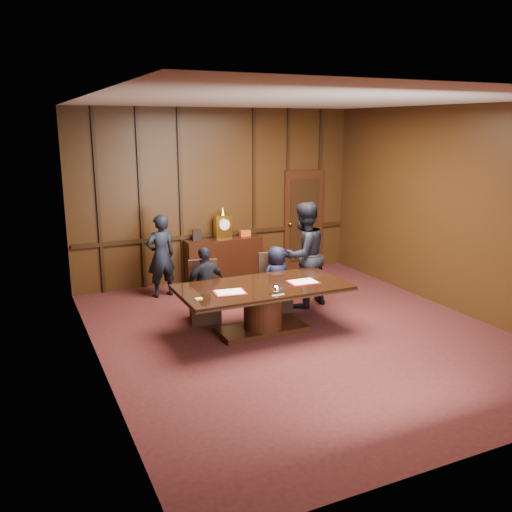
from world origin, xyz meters
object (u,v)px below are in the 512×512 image
Objects in this scene: conference_table at (263,301)px; signatory_left at (206,285)px; sideboard at (223,258)px; signatory_right at (277,279)px; witness_left at (161,256)px; witness_right at (304,255)px.

signatory_left is at bearing 129.09° from conference_table.
sideboard is 2.14m from signatory_right.
conference_table is 1.67× the size of witness_left.
witness_right reaches higher than conference_table.
sideboard is 2.98m from conference_table.
sideboard is 1.39× the size of signatory_right.
witness_left is at bearing -90.01° from signatory_left.
conference_table is 1.53m from witness_right.
sideboard is 1.54m from witness_left.
signatory_left is at bearing -5.13° from signatory_right.
sideboard is at bearing -91.00° from signatory_right.
conference_table is at bearing 45.77° from signatory_right.
witness_left is 2.68m from witness_right.
witness_left is (-0.94, 2.45, 0.27)m from conference_table.
sideboard reaches higher than signatory_right.
signatory_left is 1.09× the size of signatory_right.
witness_left reaches higher than signatory_right.
signatory_left is (-0.65, 0.80, 0.12)m from conference_table.
signatory_left is 0.81× the size of witness_left.
witness_left reaches higher than sideboard.
conference_table is 1.40× the size of witness_right.
witness_right is (0.55, 0.05, 0.36)m from signatory_right.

